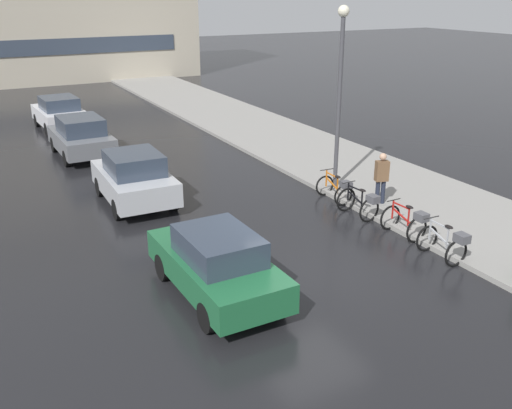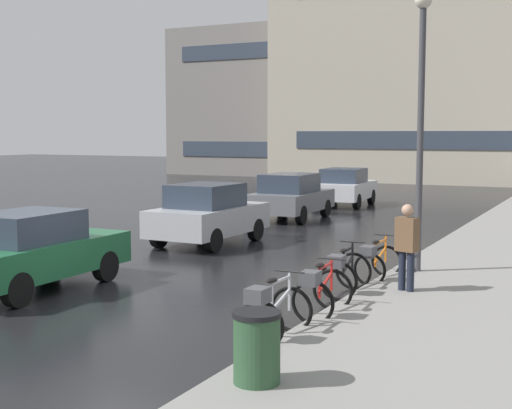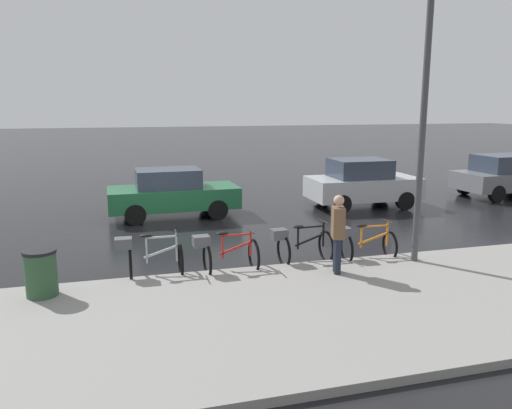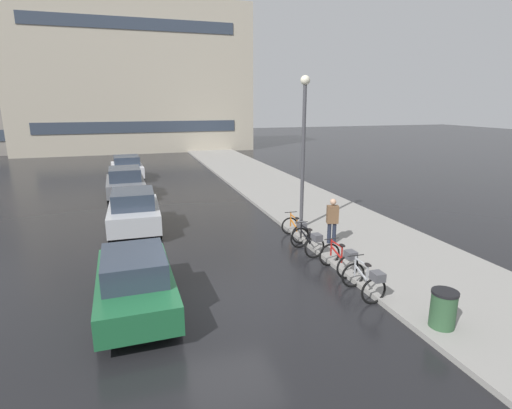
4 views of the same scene
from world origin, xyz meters
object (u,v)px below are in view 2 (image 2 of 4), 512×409
Objects in this scene: car_silver at (208,214)px; car_white at (344,187)px; pedestrian at (407,245)px; streetlamp at (421,102)px; car_green at (32,251)px; bicycle_nearest at (273,310)px; car_grey at (291,196)px; bicycle_third at (344,271)px; bicycle_farthest at (376,261)px; trash_bin at (257,353)px; bicycle_second at (320,290)px.

car_silver is 11.84m from car_white.
pedestrian is 0.29× the size of streetlamp.
car_silver is at bearing 89.09° from car_green.
car_white is at bearing 113.60° from pedestrian.
bicycle_nearest is at bearing -73.17° from car_white.
car_white is 0.65× the size of streetlamp.
streetlamp is (6.72, -8.38, 2.92)m from car_grey.
car_grey is at bearing 118.74° from bicycle_third.
bicycle_farthest is (0.17, 1.47, -0.02)m from bicycle_third.
car_green is at bearing 169.15° from bicycle_nearest.
car_green is (-5.71, -2.23, 0.30)m from bicycle_third.
bicycle_nearest is 1.34× the size of trash_bin.
bicycle_farthest is at bearing 89.10° from bicycle_nearest.
car_silver is at bearing 133.31° from bicycle_second.
car_green reaches higher than trash_bin.
pedestrian is (0.91, -1.04, 0.53)m from bicycle_farthest.
car_grey reaches higher than trash_bin.
bicycle_nearest is 3.34m from bicycle_third.
pedestrian is (0.86, 2.19, 0.51)m from bicycle_second.
bicycle_nearest is at bearing 110.22° from trash_bin.
streetlamp reaches higher than pedestrian.
pedestrian reaches higher than car_green.
car_green is at bearing -89.63° from car_white.
bicycle_farthest is at bearing -56.87° from car_grey.
car_white is (-0.22, 11.83, -0.03)m from car_silver.
bicycle_nearest is 0.96× the size of bicycle_third.
bicycle_nearest is 1.57m from bicycle_second.
pedestrian is at bearing -81.81° from streetlamp.
bicycle_second is at bearing 99.52° from trash_bin.
pedestrian is (7.01, -10.40, 0.18)m from car_grey.
bicycle_farthest is 6.95m from car_green.
bicycle_second is 0.33× the size of car_green.
car_grey is 12.54m from pedestrian.
bicycle_nearest reaches higher than bicycle_farthest.
car_green is 18.47m from car_white.
pedestrian is (0.99, 3.76, 0.51)m from bicycle_nearest.
car_silver reaches higher than car_green.
bicycle_second is at bearing -111.38° from pedestrian.
bicycle_third is 0.37× the size of car_silver.
bicycle_farthest is at bearing -122.61° from streetlamp.
car_silver reaches higher than bicycle_second.
car_green is 7.22m from trash_bin.
bicycle_nearest is 20.47m from car_white.
pedestrian reaches higher than bicycle_third.
bicycle_second is 2.41m from pedestrian.
bicycle_nearest is 5.92m from car_green.
bicycle_third is at bearing 97.19° from bicycle_second.
bicycle_farthest is at bearing 32.10° from car_green.
pedestrian is 3.42m from streetlamp.
pedestrian is at bearing 68.62° from bicycle_second.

